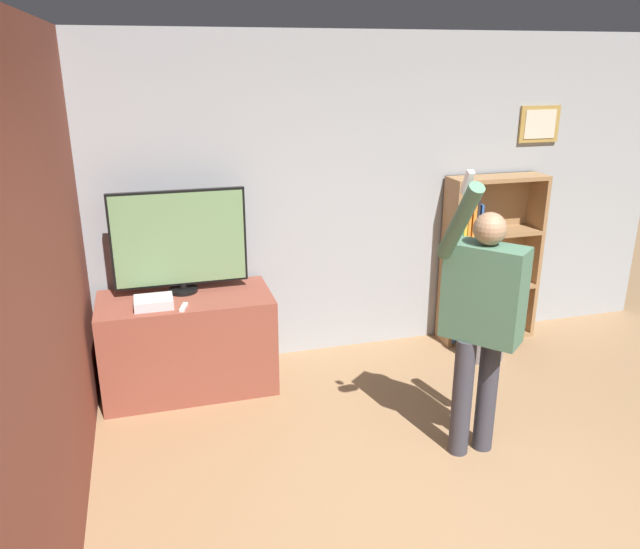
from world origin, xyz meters
name	(u,v)px	position (x,y,z in m)	size (l,w,h in m)	color
wall_back	(343,200)	(0.01, 3.03, 1.35)	(6.17, 0.09, 2.70)	#9EA3A8
wall_side_brick	(53,282)	(-2.11, 1.50, 1.35)	(0.06, 4.60, 2.70)	brown
tv_ledge	(188,343)	(-1.38, 2.62, 0.38)	(1.30, 0.65, 0.77)	brown
television	(180,241)	(-1.38, 2.73, 1.18)	(1.01, 0.22, 0.80)	black
game_console	(154,302)	(-1.61, 2.48, 0.80)	(0.28, 0.22, 0.07)	silver
remote_loose	(184,307)	(-1.40, 2.38, 0.78)	(0.07, 0.14, 0.02)	white
bookshelf	(480,261)	(1.27, 2.85, 0.75)	(0.89, 0.28, 1.52)	#997047
person	(482,313)	(0.35, 1.25, 0.99)	(0.62, 0.57, 1.92)	#383842
waste_bin	(484,335)	(1.13, 2.45, 0.21)	(0.34, 0.34, 0.41)	gray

